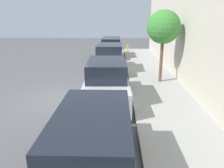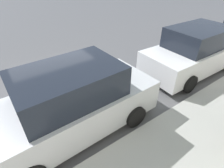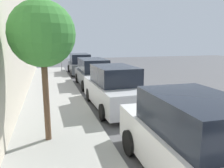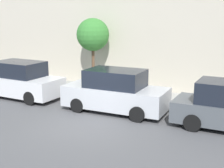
% 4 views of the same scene
% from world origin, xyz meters
% --- Properties ---
extents(ground_plane, '(60.00, 60.00, 0.00)m').
position_xyz_m(ground_plane, '(0.00, 0.00, 0.00)').
color(ground_plane, '#515154').
extents(sidewalk, '(2.95, 32.00, 0.15)m').
position_xyz_m(sidewalk, '(4.97, 0.00, 0.07)').
color(sidewalk, '#9E9E99').
rests_on(sidewalk, ground_plane).
extents(parked_suv_third, '(2.08, 4.85, 1.98)m').
position_xyz_m(parked_suv_third, '(2.29, -0.14, 0.93)').
color(parked_suv_third, '#B7BABF').
rests_on(parked_suv_third, ground_plane).
extents(parked_suv_fourth, '(2.09, 4.85, 1.98)m').
position_xyz_m(parked_suv_fourth, '(2.22, 5.62, 0.93)').
color(parked_suv_fourth, silver).
rests_on(parked_suv_fourth, ground_plane).
extents(street_tree, '(1.88, 1.88, 4.10)m').
position_xyz_m(street_tree, '(5.32, 2.81, 3.29)').
color(street_tree, brown).
rests_on(street_tree, sidewalk).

